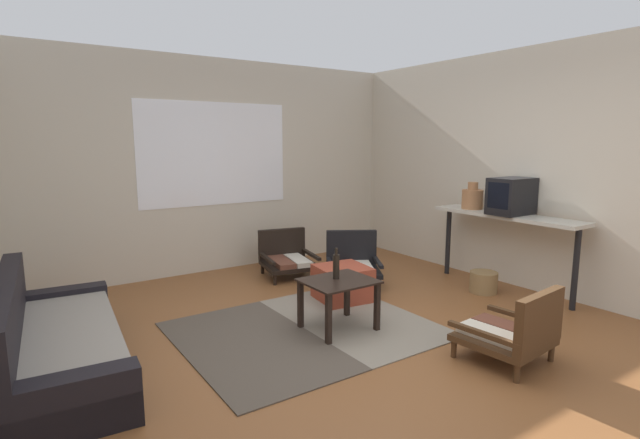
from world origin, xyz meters
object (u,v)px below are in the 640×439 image
object	(u,v)px
couch	(53,345)
armchair_by_window	(287,257)
armchair_corner	(353,261)
wicker_basket	(483,282)
armchair_striped_foreground	(514,331)
console_shelf	(506,222)
glass_bottle	(336,266)
coffee_table	(339,290)
ottoman_orange	(343,283)
crt_television	(511,196)
clay_vase	(472,198)

from	to	relation	value
couch	armchair_by_window	world-z (taller)	couch
armchair_corner	wicker_basket	size ratio (longest dim) A/B	2.63
wicker_basket	armchair_striped_foreground	bearing A→B (deg)	-135.89
armchair_striped_foreground	console_shelf	xyz separation A→B (m)	(1.53, 1.17, 0.52)
armchair_corner	console_shelf	xyz separation A→B (m)	(1.29, -1.12, 0.50)
armchair_by_window	glass_bottle	distance (m)	1.85
coffee_table	armchair_corner	world-z (taller)	armchair_corner
couch	armchair_by_window	xyz separation A→B (m)	(2.71, 1.29, 0.02)
ottoman_orange	wicker_basket	xyz separation A→B (m)	(1.46, -0.67, -0.07)
armchair_corner	glass_bottle	distance (m)	1.38
armchair_striped_foreground	crt_television	distance (m)	2.07
glass_bottle	wicker_basket	size ratio (longest dim) A/B	0.93
wicker_basket	armchair_by_window	bearing A→B (deg)	128.51
clay_vase	wicker_basket	xyz separation A→B (m)	(-0.27, -0.42, -0.89)
armchair_by_window	clay_vase	distance (m)	2.37
armchair_corner	wicker_basket	world-z (taller)	armchair_corner
couch	armchair_corner	size ratio (longest dim) A/B	2.61
couch	clay_vase	bearing A→B (deg)	-1.73
armchair_corner	glass_bottle	xyz separation A→B (m)	(-0.95, -0.96, 0.30)
clay_vase	wicker_basket	world-z (taller)	clay_vase
armchair_by_window	crt_television	bearing A→B (deg)	-48.32
console_shelf	coffee_table	bearing A→B (deg)	177.33
couch	clay_vase	size ratio (longest dim) A/B	6.53
armchair_striped_foreground	clay_vase	bearing A→B (deg)	47.03
armchair_striped_foreground	armchair_corner	bearing A→B (deg)	83.89
armchair_striped_foreground	crt_television	world-z (taller)	crt_television
couch	armchair_striped_foreground	world-z (taller)	couch
couch	wicker_basket	size ratio (longest dim) A/B	6.88
crt_television	glass_bottle	bearing A→B (deg)	174.90
ottoman_orange	console_shelf	xyz separation A→B (m)	(1.73, -0.73, 0.59)
console_shelf	crt_television	world-z (taller)	crt_television
armchair_by_window	wicker_basket	size ratio (longest dim) A/B	2.42
couch	wicker_basket	xyz separation A→B (m)	(4.17, -0.55, -0.10)
wicker_basket	clay_vase	bearing A→B (deg)	57.45
armchair_corner	ottoman_orange	size ratio (longest dim) A/B	1.56
armchair_corner	crt_television	xyz separation A→B (m)	(1.29, -1.16, 0.80)
armchair_by_window	console_shelf	xyz separation A→B (m)	(1.73, -1.90, 0.54)
console_shelf	wicker_basket	size ratio (longest dim) A/B	5.75
couch	armchair_corner	xyz separation A→B (m)	(3.15, 0.51, 0.06)
armchair_by_window	ottoman_orange	xyz separation A→B (m)	(0.00, -1.17, -0.05)
clay_vase	armchair_by_window	bearing A→B (deg)	140.60
armchair_by_window	glass_bottle	world-z (taller)	glass_bottle
armchair_corner	wicker_basket	distance (m)	1.48
couch	armchair_corner	distance (m)	3.19
armchair_by_window	console_shelf	world-z (taller)	console_shelf
ottoman_orange	glass_bottle	world-z (taller)	glass_bottle
clay_vase	glass_bottle	size ratio (longest dim) A/B	1.14
coffee_table	clay_vase	xyz separation A→B (m)	(2.24, 0.37, 0.64)
armchair_by_window	crt_television	distance (m)	2.73
crt_television	clay_vase	distance (m)	0.52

